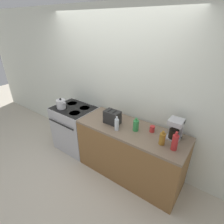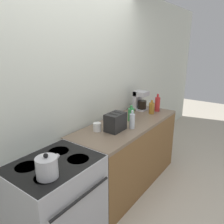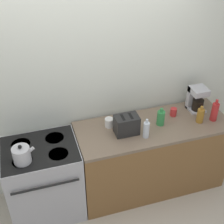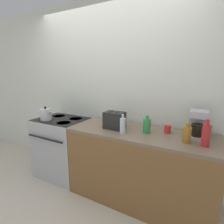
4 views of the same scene
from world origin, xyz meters
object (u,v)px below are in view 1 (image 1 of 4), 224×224
(coffee_maker, at_px, (175,128))
(bottle_clear, at_px, (117,124))
(cup_red, at_px, (152,129))
(bottle_amber, at_px, (162,139))
(cup_white, at_px, (111,114))
(stove, at_px, (76,128))
(bottle_green, at_px, (136,125))
(toaster, at_px, (112,117))
(bottle_red, at_px, (175,142))
(kettle, at_px, (61,104))

(coffee_maker, bearing_deg, bottle_clear, -157.39)
(cup_red, bearing_deg, bottle_amber, -40.82)
(bottle_amber, bearing_deg, bottle_clear, -173.96)
(bottle_clear, relative_size, cup_white, 2.25)
(stove, relative_size, cup_white, 9.00)
(coffee_maker, distance_m, cup_red, 0.33)
(bottle_clear, bearing_deg, cup_white, 137.63)
(coffee_maker, relative_size, bottle_green, 1.40)
(stove, xyz_separation_m, cup_white, (0.77, 0.15, 0.49))
(bottle_amber, bearing_deg, bottle_green, 169.06)
(bottle_clear, bearing_deg, stove, 172.82)
(bottle_green, xyz_separation_m, cup_white, (-0.55, 0.13, -0.04))
(toaster, bearing_deg, bottle_red, -3.77)
(bottle_red, bearing_deg, cup_white, 168.79)
(cup_red, bearing_deg, bottle_red, -28.01)
(stove, relative_size, bottle_green, 4.34)
(kettle, bearing_deg, cup_white, 16.98)
(coffee_maker, height_order, cup_white, coffee_maker)
(cup_red, bearing_deg, kettle, -171.08)
(bottle_red, height_order, bottle_green, bottle_red)
(kettle, height_order, bottle_red, bottle_red)
(bottle_amber, distance_m, bottle_green, 0.44)
(bottle_red, bearing_deg, toaster, 176.23)
(stove, height_order, toaster, toaster)
(toaster, relative_size, bottle_amber, 1.24)
(bottle_green, height_order, cup_white, bottle_green)
(bottle_amber, height_order, cup_red, bottle_amber)
(toaster, xyz_separation_m, coffee_maker, (0.92, 0.19, 0.05))
(kettle, height_order, cup_white, kettle)
(stove, bearing_deg, cup_white, 10.93)
(kettle, relative_size, bottle_amber, 1.04)
(coffee_maker, relative_size, cup_white, 2.91)
(bottle_amber, height_order, bottle_green, bottle_green)
(stove, bearing_deg, bottle_amber, -2.15)
(stove, distance_m, toaster, 1.06)
(stove, bearing_deg, kettle, -140.16)
(bottle_red, bearing_deg, cup_red, 151.99)
(stove, bearing_deg, bottle_green, 0.81)
(toaster, bearing_deg, coffee_maker, 11.55)
(bottle_amber, relative_size, cup_white, 2.02)
(bottle_clear, relative_size, cup_red, 2.39)
(stove, height_order, cup_white, cup_white)
(bottle_clear, distance_m, cup_red, 0.52)
(coffee_maker, bearing_deg, bottle_amber, -108.50)
(coffee_maker, bearing_deg, cup_red, -171.27)
(coffee_maker, bearing_deg, toaster, -168.45)
(bottle_amber, bearing_deg, kettle, -177.89)
(toaster, distance_m, bottle_green, 0.41)
(cup_white, relative_size, cup_red, 1.06)
(kettle, distance_m, coffee_maker, 2.02)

